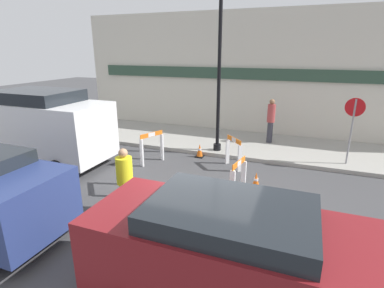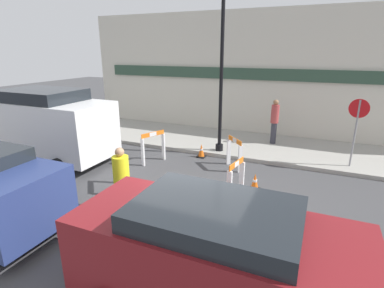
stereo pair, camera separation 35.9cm
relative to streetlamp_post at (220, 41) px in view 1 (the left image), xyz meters
name	(u,v)px [view 1 (the left image)]	position (x,y,z in m)	size (l,w,h in m)	color
ground_plane	(202,226)	(1.12, -4.92, -4.11)	(60.00, 60.00, 0.00)	#424244
sidewalk_slab	(252,145)	(1.12, 1.35, -4.04)	(18.00, 3.54, 0.14)	#9E9B93
storefront_facade	(264,75)	(1.12, 3.19, -1.36)	(18.00, 0.22, 5.50)	beige
streetlamp_post	(220,41)	(0.00, 0.00, 0.00)	(0.44, 0.44, 6.28)	black
stop_sign	(353,121)	(4.49, 0.20, -2.48)	(0.60, 0.10, 2.23)	gray
barricade_0	(152,146)	(-1.83, -1.80, -3.50)	(0.50, 0.93, 1.12)	white
barricade_1	(125,173)	(-1.50, -4.01, -3.56)	(0.72, 0.78, 1.00)	white
barricade_2	(238,178)	(1.56, -3.33, -3.53)	(0.27, 0.83, 1.09)	white
barricade_3	(234,152)	(0.92, -1.18, -3.55)	(0.69, 0.70, 1.05)	white
traffic_cone_0	(256,181)	(1.92, -2.57, -3.87)	(0.30, 0.30, 0.50)	black
traffic_cone_1	(200,151)	(-0.49, -0.61, -3.87)	(0.30, 0.30, 0.51)	black
traffic_cone_2	(211,205)	(1.18, -4.47, -3.80)	(0.30, 0.30, 0.64)	black
person_worker	(125,180)	(-0.79, -5.02, -3.24)	(0.47, 0.47, 1.65)	#33333D
person_pedestrian	(271,119)	(1.73, 1.76, -2.99)	(0.33, 0.33, 1.80)	#33333D
parked_car_1	(229,253)	(2.22, -6.91, -3.11)	(4.19, 1.89, 1.79)	maroon
work_van	(41,124)	(-5.45, -3.03, -2.74)	(4.85, 2.21, 2.53)	white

